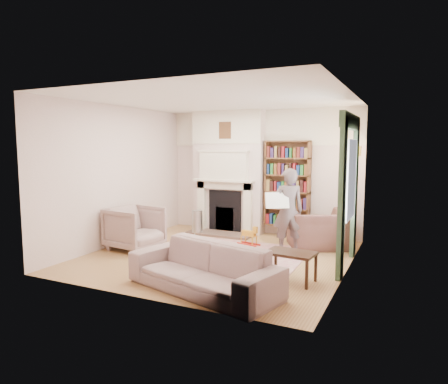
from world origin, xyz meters
The scene contains 25 objects.
floor centered at (0.00, 0.00, 0.00)m, with size 4.50×4.50×0.00m, color olive.
ceiling centered at (0.00, 0.00, 2.80)m, with size 4.50×4.50×0.00m, color white.
wall_back centered at (0.00, 2.25, 1.40)m, with size 4.50×4.50×0.00m, color white.
wall_front centered at (0.00, -2.25, 1.40)m, with size 4.50×4.50×0.00m, color white.
wall_left centered at (-2.25, 0.00, 1.40)m, with size 4.50×4.50×0.00m, color white.
wall_right centered at (2.25, 0.00, 1.40)m, with size 4.50×4.50×0.00m, color white.
fireplace centered at (-0.75, 2.05, 1.39)m, with size 1.70×0.58×2.80m.
bookcase centered at (0.65, 2.12, 1.18)m, with size 1.00×0.24×1.85m, color brown.
window centered at (2.23, 0.40, 1.45)m, with size 0.02×0.90×1.30m, color silver.
curtain_left centered at (2.20, -0.30, 1.20)m, with size 0.07×0.32×2.40m, color #2C452F.
curtain_right centered at (2.20, 1.10, 1.20)m, with size 0.07×0.32×2.40m, color #2C452F.
pelmet centered at (2.19, 0.40, 2.38)m, with size 0.09×1.70×0.24m, color #2C452F.
wall_sconce centered at (2.03, 1.50, 1.90)m, with size 0.20×0.24×0.24m, color gold, non-canonical shape.
rug centered at (0.16, 0.26, 0.01)m, with size 2.63×2.02×0.01m, color #C0B091.
armchair_reading centered at (1.51, 1.40, 0.37)m, with size 1.14×1.00×0.74m, color #522C2D.
armchair_left centered at (-1.69, -0.23, 0.42)m, with size 0.89×0.91×0.83m, color #ADA48F.
sofa centered at (0.60, -1.67, 0.32)m, with size 2.22×0.87×0.65m, color #9E9482.
man_reading centered at (1.06, 0.80, 0.79)m, with size 0.58×0.38×1.59m, color #534442.
newspaper centered at (0.91, 0.60, 1.00)m, with size 0.43×0.02×0.30m, color white.
coffee_table centered at (1.57, -0.77, 0.23)m, with size 0.70×0.45×0.45m, color black, non-canonical shape.
paraffin_heater centered at (-1.24, 1.44, 0.28)m, with size 0.24×0.24×0.55m, color #B0B3B8.
rocking_horse centered at (0.21, 0.97, 0.20)m, with size 0.46×0.18×0.40m, color orange, non-canonical shape.
board_game centered at (-0.14, -0.05, 0.03)m, with size 0.34×0.34×0.03m, color #F1EE55.
game_box_lid centered at (-0.88, 0.35, 0.04)m, with size 0.33×0.22×0.05m, color #A51214.
comic_annuals centered at (0.24, -0.40, 0.02)m, with size 0.82×0.41×0.02m.
Camera 1 is at (3.14, -6.35, 1.98)m, focal length 32.00 mm.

